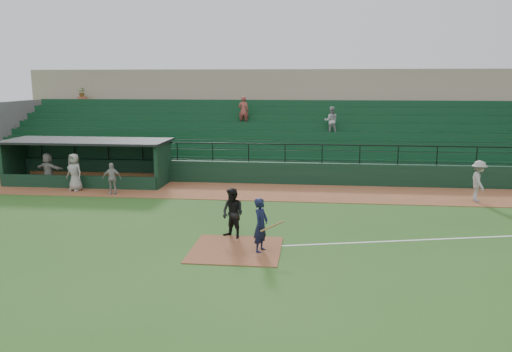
# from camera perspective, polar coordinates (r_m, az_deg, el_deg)

# --- Properties ---
(ground) EXTENTS (90.00, 90.00, 0.00)m
(ground) POSITION_cam_1_polar(r_m,az_deg,el_deg) (18.10, -1.80, -7.29)
(ground) COLOR #254E19
(ground) RESTS_ON ground
(warning_track) EXTENTS (40.00, 4.00, 0.03)m
(warning_track) POSITION_cam_1_polar(r_m,az_deg,el_deg) (25.77, 0.75, -1.80)
(warning_track) COLOR brown
(warning_track) RESTS_ON ground
(home_plate_dirt) EXTENTS (3.00, 3.00, 0.03)m
(home_plate_dirt) POSITION_cam_1_polar(r_m,az_deg,el_deg) (17.16, -2.28, -8.27)
(home_plate_dirt) COLOR brown
(home_plate_dirt) RESTS_ON ground
(foul_line) EXTENTS (17.49, 4.44, 0.01)m
(foul_line) POSITION_cam_1_polar(r_m,az_deg,el_deg) (19.85, 22.42, -6.47)
(foul_line) COLOR white
(foul_line) RESTS_ON ground
(stadium_structure) EXTENTS (38.00, 13.08, 6.40)m
(stadium_structure) POSITION_cam_1_polar(r_m,az_deg,el_deg) (33.75, 2.20, 5.10)
(stadium_structure) COLOR black
(stadium_structure) RESTS_ON ground
(dugout) EXTENTS (8.90, 3.20, 2.42)m
(dugout) POSITION_cam_1_polar(r_m,az_deg,el_deg) (29.59, -18.08, 1.89)
(dugout) COLOR black
(dugout) RESTS_ON ground
(batter_at_plate) EXTENTS (1.11, 0.77, 1.82)m
(batter_at_plate) POSITION_cam_1_polar(r_m,az_deg,el_deg) (16.70, 0.56, -5.56)
(batter_at_plate) COLOR black
(batter_at_plate) RESTS_ON ground
(umpire) EXTENTS (1.12, 1.07, 1.83)m
(umpire) POSITION_cam_1_polar(r_m,az_deg,el_deg) (18.15, -2.63, -4.24)
(umpire) COLOR black
(umpire) RESTS_ON ground
(runner) EXTENTS (0.76, 1.27, 1.93)m
(runner) POSITION_cam_1_polar(r_m,az_deg,el_deg) (25.63, 23.77, -0.54)
(runner) COLOR gray
(runner) RESTS_ON warning_track
(dugout_player_a) EXTENTS (0.97, 0.51, 1.58)m
(dugout_player_a) POSITION_cam_1_polar(r_m,az_deg,el_deg) (26.09, -15.93, -0.26)
(dugout_player_a) COLOR #A19B97
(dugout_player_a) RESTS_ON warning_track
(dugout_player_b) EXTENTS (1.09, 0.90, 1.92)m
(dugout_player_b) POSITION_cam_1_polar(r_m,az_deg,el_deg) (27.45, -19.76, 0.41)
(dugout_player_b) COLOR gray
(dugout_player_b) RESTS_ON warning_track
(dugout_player_c) EXTENTS (1.74, 0.90, 1.79)m
(dugout_player_c) POSITION_cam_1_polar(r_m,az_deg,el_deg) (29.14, -22.35, 0.68)
(dugout_player_c) COLOR gray
(dugout_player_c) RESTS_ON warning_track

